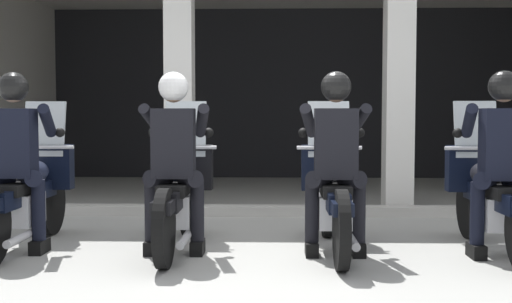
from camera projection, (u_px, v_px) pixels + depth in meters
The scene contains 11 objects.
ground_plane at pixel (262, 204), 8.80m from camera, with size 80.00×80.00×0.00m, color #999993.
station_building at pixel (286, 58), 10.55m from camera, with size 9.39×4.83×3.37m.
kerb_strip at pixel (289, 211), 7.73m from camera, with size 8.89×0.24×0.12m, color #B7B5AD.
motorcycle_far_left at pixel (29, 192), 5.93m from camera, with size 0.62×2.04×1.35m.
police_officer_far_left at pixel (15, 147), 5.63m from camera, with size 0.63×0.61×1.58m.
motorcycle_center_left at pixel (179, 193), 5.90m from camera, with size 0.62×2.04×1.35m.
police_officer_center_left at pixel (174, 147), 5.59m from camera, with size 0.63×0.61×1.58m.
motorcycle_center_right at pixel (332, 194), 5.83m from camera, with size 0.62×2.04×1.35m.
police_officer_center_right at pixel (336, 147), 5.52m from camera, with size 0.63×0.61×1.58m.
motorcycle_far_right at pixel (490, 195), 5.74m from camera, with size 0.62×2.04×1.35m.
police_officer_far_right at pixel (502, 148), 5.43m from camera, with size 0.63×0.61×1.58m.
Camera 1 is at (0.18, -5.74, 1.22)m, focal length 45.30 mm.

